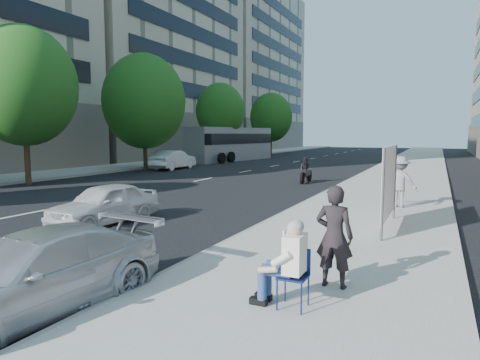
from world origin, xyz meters
The scene contains 18 objects.
ground centered at (0.00, 0.00, 0.00)m, with size 160.00×160.00×0.00m, color black.
near_sidewalk centered at (4.00, 20.00, 0.07)m, with size 5.00×120.00×0.15m, color #9A9890.
far_sidewalk centered at (-16.75, 20.00, 0.07)m, with size 4.50×120.00×0.15m, color #9A9890.
far_bldg_mid centered at (-30.00, 34.00, 17.00)m, with size 22.00×26.00×34.00m, color #C6BA95.
far_bldg_north centered at (-30.00, 62.00, 14.00)m, with size 22.00×28.00×28.00m, color #C6BA95.
tree_far_b centered at (-13.70, 8.00, 5.13)m, with size 5.40×5.40×8.24m.
tree_far_c centered at (-13.70, 18.00, 5.02)m, with size 6.00×6.00×8.47m.
tree_far_d centered at (-13.70, 30.00, 4.89)m, with size 4.80×4.80×7.65m.
tree_far_e centered at (-13.70, 44.00, 4.78)m, with size 5.40×5.40×7.89m.
seated_protester centered at (4.01, -1.89, 0.87)m, with size 0.83×1.12×1.31m.
jogger centered at (4.78, 7.89, 1.03)m, with size 1.14×0.65×1.76m, color gray.
pedestrian_woman centered at (4.45, -0.80, 1.00)m, with size 0.62×0.41×1.70m, color black.
protest_banner centered at (4.78, 4.22, 1.40)m, with size 0.08×3.06×2.20m.
parked_sedan centered at (0.60, -3.40, 0.61)m, with size 1.70×4.19×1.22m, color silver.
white_sedan_near centered at (-2.99, 2.00, 0.61)m, with size 1.43×3.56×1.21m, color silver.
white_sedan_mid centered at (-12.27, 19.53, 0.71)m, with size 1.51×4.33×1.43m, color white.
motorcycle centered at (-0.61, 14.96, 0.64)m, with size 0.72×2.05×1.42m.
bus centered at (-13.00, 30.96, 1.64)m, with size 4.17×12.33×3.30m.
Camera 1 is at (5.94, -7.66, 2.67)m, focal length 32.00 mm.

